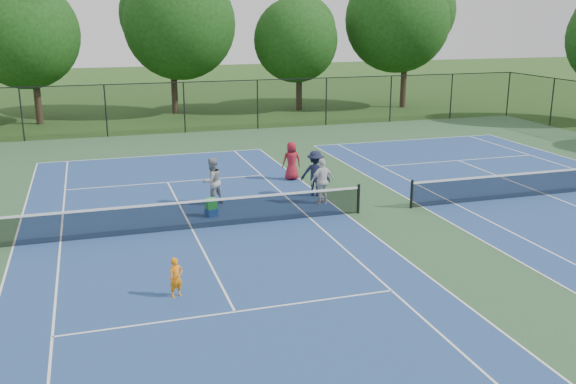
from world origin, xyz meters
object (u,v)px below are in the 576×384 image
object	(u,v)px
bystander_a	(322,181)
ball_hopper	(211,204)
child_player	(176,277)
tree_back_a	(30,28)
instructor	(212,181)
tree_back_c	(299,34)
bystander_b	(315,173)
tree_back_d	(407,15)
tree_back_b	(171,18)
ball_crate	(211,212)
bystander_c	(292,161)

from	to	relation	value
bystander_a	ball_hopper	size ratio (longest dim) A/B	4.70
child_player	tree_back_a	bearing A→B (deg)	77.65
child_player	instructor	world-z (taller)	instructor
tree_back_c	bystander_b	size ratio (longest dim) A/B	4.68
child_player	ball_hopper	world-z (taller)	child_player
child_player	bystander_b	bearing A→B (deg)	28.39
ball_hopper	tree_back_d	bearing A→B (deg)	50.00
tree_back_a	bystander_b	size ratio (longest dim) A/B	5.10
tree_back_c	instructor	world-z (taller)	tree_back_c
tree_back_d	bystander_a	bearing A→B (deg)	-123.48
tree_back_a	tree_back_b	xyz separation A→B (m)	(9.00, 2.00, 0.56)
bystander_b	ball_crate	distance (m)	4.68
bystander_a	ball_hopper	world-z (taller)	bystander_a
tree_back_b	child_player	distance (m)	31.96
instructor	bystander_b	world-z (taller)	bystander_b
ball_hopper	tree_back_b	bearing A→B (deg)	85.11
child_player	ball_crate	world-z (taller)	child_player
ball_crate	bystander_a	bearing A→B (deg)	4.64
tree_back_c	instructor	size ratio (longest dim) A/B	4.75
tree_back_c	ball_hopper	size ratio (longest dim) A/B	22.86
instructor	tree_back_c	bearing A→B (deg)	-140.32
instructor	ball_hopper	xyz separation A→B (m)	(-0.33, -1.48, -0.41)
child_player	tree_back_b	bearing A→B (deg)	60.60
tree_back_c	tree_back_d	distance (m)	8.17
instructor	bystander_a	xyz separation A→B (m)	(3.95, -1.13, -0.02)
tree_back_c	bystander_c	size ratio (longest dim) A/B	5.10
tree_back_b	bystander_b	xyz separation A→B (m)	(2.27, -23.36, -5.70)
bystander_a	bystander_c	size ratio (longest dim) A/B	1.05
tree_back_d	tree_back_c	bearing A→B (deg)	172.87
tree_back_a	tree_back_c	bearing A→B (deg)	3.18
tree_back_d	child_player	size ratio (longest dim) A/B	9.99
tree_back_d	ball_hopper	bearing A→B (deg)	-130.00
tree_back_b	ball_hopper	size ratio (longest dim) A/B	27.31
tree_back_a	bystander_a	bearing A→B (deg)	-63.56
ball_crate	ball_hopper	world-z (taller)	ball_hopper
tree_back_a	child_player	size ratio (longest dim) A/B	8.82
child_player	ball_hopper	distance (m)	6.64
ball_hopper	child_player	bearing A→B (deg)	-108.23
tree_back_a	child_player	distance (m)	30.00
tree_back_a	tree_back_c	world-z (taller)	tree_back_a
tree_back_a	bystander_a	size ratio (longest dim) A/B	5.30
tree_back_a	bystander_b	world-z (taller)	tree_back_a
tree_back_c	bystander_b	world-z (taller)	tree_back_c
tree_back_b	bystander_b	distance (m)	24.15
tree_back_b	tree_back_c	distance (m)	9.12
ball_crate	tree_back_c	bearing A→B (deg)	64.94
bystander_c	ball_crate	world-z (taller)	bystander_c
bystander_c	child_player	bearing A→B (deg)	60.46
tree_back_b	instructor	distance (m)	24.07
tree_back_c	bystander_c	bearing A→B (deg)	-109.19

